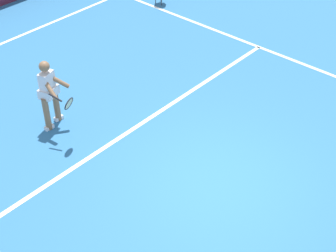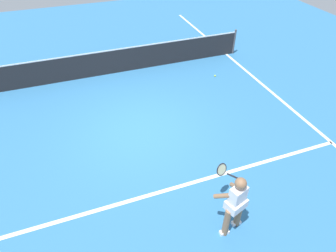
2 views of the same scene
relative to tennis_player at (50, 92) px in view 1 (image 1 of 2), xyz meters
The scene contains 3 objects.
ground_plane 3.90m from the tennis_player, 103.55° to the left, with size 26.45×26.45×0.00m, color teal.
service_line_marking 1.84m from the tennis_player, 123.15° to the left, with size 9.82×0.10×0.01m, color white.
tennis_player is the anchor object (origin of this frame).
Camera 1 is at (5.74, 3.87, 6.64)m, focal length 54.23 mm.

